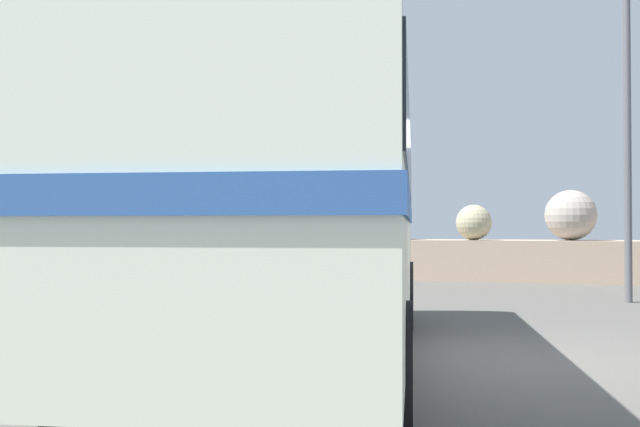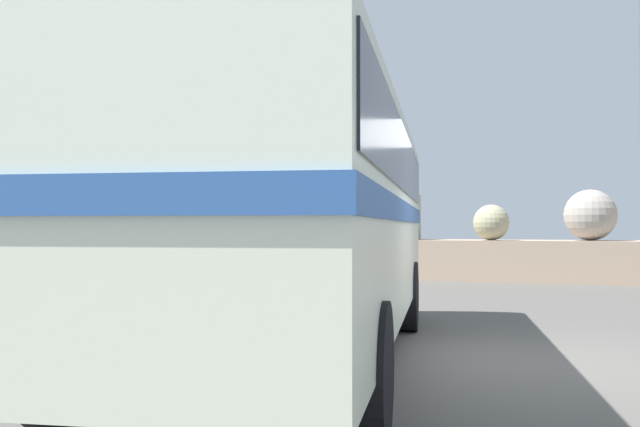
# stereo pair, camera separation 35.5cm
# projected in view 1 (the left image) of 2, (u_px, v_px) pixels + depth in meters

# --- Properties ---
(ground) EXTENTS (32.00, 26.00, 0.02)m
(ground) POSITION_uv_depth(u_px,v_px,m) (514.00, 361.00, 7.71)
(ground) COLOR #54514C
(breakwater) EXTENTS (31.36, 2.39, 2.43)m
(breakwater) POSITION_uv_depth(u_px,v_px,m) (529.00, 252.00, 18.99)
(breakwater) COLOR tan
(breakwater) RESTS_ON ground
(vintage_coach) EXTENTS (3.60, 8.84, 3.70)m
(vintage_coach) POSITION_uv_depth(u_px,v_px,m) (294.00, 172.00, 7.51)
(vintage_coach) COLOR black
(vintage_coach) RESTS_ON ground
(lamp_post) EXTENTS (0.96, 0.51, 7.42)m
(lamp_post) POSITION_uv_depth(u_px,v_px,m) (631.00, 88.00, 13.62)
(lamp_post) COLOR #5B5B60
(lamp_post) RESTS_ON ground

